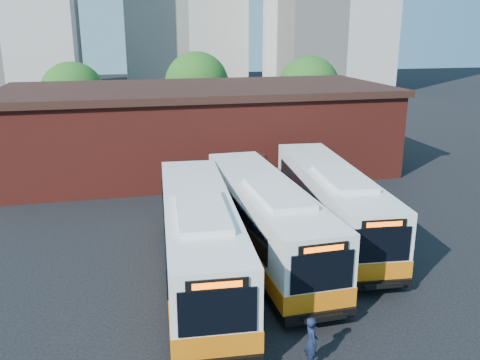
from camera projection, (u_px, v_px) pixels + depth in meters
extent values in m
plane|color=black|center=(273.00, 292.00, 21.14)|extent=(220.00, 220.00, 0.00)
cube|color=white|center=(199.00, 235.00, 21.80)|extent=(3.78, 13.60, 3.19)
cube|color=orange|center=(200.00, 255.00, 22.06)|extent=(3.84, 13.66, 0.78)
cube|color=black|center=(200.00, 267.00, 22.22)|extent=(3.83, 13.65, 0.28)
cube|color=black|center=(217.00, 312.00, 15.32)|extent=(2.43, 0.24, 1.51)
cube|color=black|center=(217.00, 285.00, 15.05)|extent=(1.90, 0.20, 0.36)
cube|color=#FF5905|center=(217.00, 285.00, 15.01)|extent=(1.51, 0.13, 0.20)
cube|color=black|center=(164.00, 227.00, 21.91)|extent=(0.78, 10.46, 1.18)
cube|color=black|center=(231.00, 223.00, 22.36)|extent=(0.78, 10.46, 1.18)
cube|color=white|center=(202.00, 211.00, 19.72)|extent=(2.26, 4.83, 0.25)
cylinder|color=black|center=(173.00, 315.00, 18.41)|extent=(0.44, 1.14, 1.12)
cylinder|color=black|center=(243.00, 309.00, 18.80)|extent=(0.44, 1.14, 1.12)
cylinder|color=black|center=(168.00, 236.00, 25.40)|extent=(0.44, 1.14, 1.12)
cylinder|color=black|center=(219.00, 233.00, 25.80)|extent=(0.44, 1.14, 1.12)
cube|color=white|center=(266.00, 216.00, 24.18)|extent=(3.17, 13.26, 3.13)
cube|color=orange|center=(265.00, 234.00, 24.44)|extent=(3.22, 13.32, 0.77)
cube|color=black|center=(265.00, 244.00, 24.59)|extent=(3.21, 13.31, 0.27)
cube|color=black|center=(322.00, 272.00, 17.95)|extent=(2.38, 0.13, 1.48)
cube|color=black|center=(324.00, 248.00, 17.68)|extent=(1.87, 0.12, 0.35)
cube|color=#FF5905|center=(324.00, 249.00, 17.64)|extent=(1.48, 0.06, 0.20)
cube|color=black|center=(321.00, 317.00, 18.39)|extent=(2.81, 0.23, 0.35)
cube|color=black|center=(324.00, 318.00, 18.12)|extent=(1.61, 0.46, 0.07)
cube|color=black|center=(326.00, 319.00, 17.92)|extent=(1.59, 0.09, 0.20)
cube|color=black|center=(234.00, 210.00, 24.15)|extent=(0.34, 10.29, 1.15)
cube|color=black|center=(291.00, 204.00, 24.85)|extent=(0.34, 10.29, 1.15)
cube|color=white|center=(278.00, 193.00, 22.17)|extent=(2.03, 4.67, 0.24)
cylinder|color=black|center=(263.00, 282.00, 20.80)|extent=(0.38, 1.11, 1.10)
cylinder|color=black|center=(321.00, 275.00, 21.42)|extent=(0.38, 1.11, 1.10)
cylinder|color=black|center=(223.00, 220.00, 27.53)|extent=(0.38, 1.11, 1.10)
cylinder|color=black|center=(268.00, 216.00, 28.15)|extent=(0.38, 1.11, 1.10)
cube|color=white|center=(331.00, 200.00, 26.56)|extent=(3.92, 13.26, 3.10)
cube|color=orange|center=(330.00, 216.00, 26.82)|extent=(3.98, 13.32, 0.76)
cube|color=black|center=(329.00, 225.00, 26.97)|extent=(3.97, 13.31, 0.27)
cube|color=black|center=(382.00, 245.00, 20.25)|extent=(2.36, 0.27, 1.47)
cube|color=black|center=(384.00, 224.00, 19.98)|extent=(1.85, 0.23, 0.35)
cube|color=#FF5905|center=(385.00, 224.00, 19.94)|extent=(1.47, 0.15, 0.20)
cube|color=black|center=(379.00, 285.00, 20.68)|extent=(2.78, 0.40, 0.35)
cube|color=black|center=(382.00, 285.00, 20.41)|extent=(1.61, 0.55, 0.07)
cube|color=black|center=(384.00, 286.00, 20.20)|extent=(1.58, 0.18, 0.20)
cube|color=black|center=(303.00, 193.00, 26.70)|extent=(0.95, 10.16, 1.14)
cube|color=black|center=(354.00, 190.00, 27.08)|extent=(0.95, 10.16, 1.14)
cube|color=white|center=(343.00, 178.00, 24.54)|extent=(2.29, 4.72, 0.24)
cylinder|color=black|center=(328.00, 255.00, 23.28)|extent=(0.44, 1.12, 1.09)
cylinder|color=black|center=(380.00, 252.00, 23.62)|extent=(0.44, 1.12, 1.09)
cylinder|color=black|center=(291.00, 204.00, 30.10)|extent=(0.44, 1.12, 1.09)
cylinder|color=black|center=(332.00, 202.00, 30.44)|extent=(0.44, 1.12, 1.09)
imported|color=#111832|center=(311.00, 342.00, 16.28)|extent=(0.44, 0.65, 1.75)
cube|color=maroon|center=(199.00, 131.00, 38.94)|extent=(28.00, 12.00, 6.00)
cube|color=black|center=(198.00, 89.00, 38.04)|extent=(28.60, 12.60, 0.50)
cube|color=black|center=(257.00, 172.00, 34.48)|extent=(1.20, 0.08, 2.40)
cylinder|color=#382314|center=(76.00, 129.00, 48.42)|extent=(0.36, 0.36, 2.70)
sphere|color=#1F5317|center=(73.00, 94.00, 47.48)|extent=(6.00, 6.00, 6.00)
cylinder|color=#382314|center=(198.00, 119.00, 52.88)|extent=(0.36, 0.36, 2.95)
sphere|color=#1F5317|center=(197.00, 84.00, 51.84)|extent=(6.56, 6.56, 6.56)
cylinder|color=#382314|center=(307.00, 121.00, 52.50)|extent=(0.36, 0.36, 2.81)
sphere|color=#1F5317|center=(309.00, 87.00, 51.52)|extent=(6.24, 6.24, 6.24)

